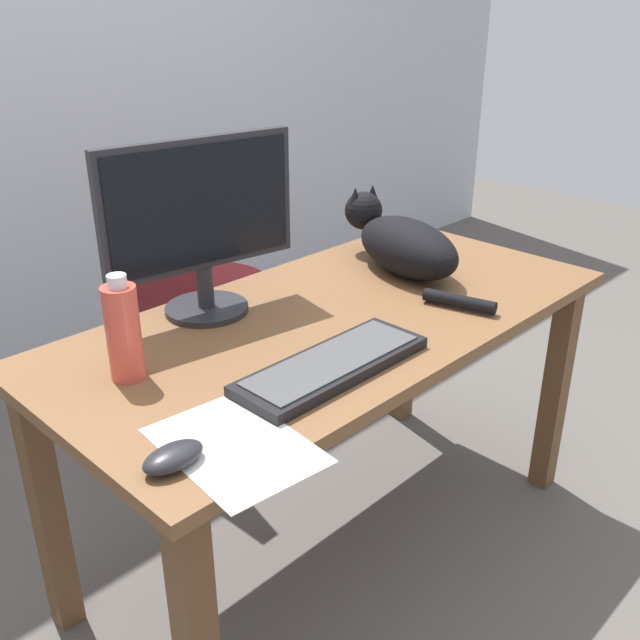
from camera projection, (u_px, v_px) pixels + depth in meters
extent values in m
plane|color=#59544F|center=(334.00, 541.00, 2.00)|extent=(8.00, 8.00, 0.00)
cube|color=silver|center=(11.00, 27.00, 2.44)|extent=(6.00, 0.04, 2.60)
cube|color=brown|center=(336.00, 319.00, 1.71)|extent=(1.43, 0.69, 0.03)
cube|color=brown|center=(555.00, 389.00, 2.10)|extent=(0.06, 0.06, 0.68)
cube|color=brown|center=(48.00, 509.00, 1.61)|extent=(0.06, 0.06, 0.68)
cube|color=brown|center=(405.00, 331.00, 2.46)|extent=(0.06, 0.06, 0.68)
cylinder|color=black|center=(213.00, 414.00, 2.57)|extent=(0.48, 0.48, 0.04)
cylinder|color=black|center=(209.00, 362.00, 2.48)|extent=(0.06, 0.06, 0.47)
cylinder|color=maroon|center=(204.00, 292.00, 2.37)|extent=(0.44, 0.44, 0.06)
cube|color=maroon|center=(150.00, 239.00, 2.15)|extent=(0.07, 0.35, 0.40)
cylinder|color=#232328|center=(207.00, 308.00, 1.71)|extent=(0.20, 0.20, 0.01)
cylinder|color=#232328|center=(205.00, 286.00, 1.69)|extent=(0.04, 0.04, 0.10)
cube|color=#232328|center=(199.00, 205.00, 1.61)|extent=(0.48, 0.10, 0.30)
cube|color=black|center=(202.00, 206.00, 1.60)|extent=(0.45, 0.07, 0.27)
cube|color=black|center=(332.00, 366.00, 1.44)|extent=(0.44, 0.15, 0.02)
cube|color=#444447|center=(332.00, 359.00, 1.44)|extent=(0.40, 0.12, 0.00)
ellipsoid|color=black|center=(408.00, 247.00, 1.92)|extent=(0.26, 0.39, 0.15)
sphere|color=black|center=(364.00, 211.00, 2.06)|extent=(0.11, 0.11, 0.11)
cone|color=black|center=(355.00, 195.00, 2.03)|extent=(0.04, 0.04, 0.04)
cone|color=black|center=(373.00, 192.00, 2.06)|extent=(0.04, 0.04, 0.04)
cylinder|color=black|center=(459.00, 301.00, 1.72)|extent=(0.08, 0.18, 0.03)
ellipsoid|color=#232328|center=(173.00, 457.00, 1.15)|extent=(0.11, 0.06, 0.04)
cube|color=white|center=(235.00, 445.00, 1.21)|extent=(0.24, 0.32, 0.00)
cylinder|color=#D84C3D|center=(123.00, 333.00, 1.38)|extent=(0.07, 0.07, 0.19)
cylinder|color=silver|center=(117.00, 281.00, 1.34)|extent=(0.04, 0.04, 0.02)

